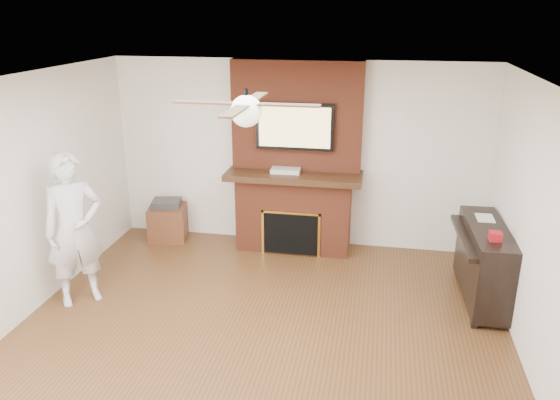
% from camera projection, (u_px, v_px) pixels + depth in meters
% --- Properties ---
extents(room_shell, '(5.36, 5.86, 2.86)m').
position_uv_depth(room_shell, '(249.00, 233.00, 4.78)').
color(room_shell, '#4E2F16').
rests_on(room_shell, ground).
extents(fireplace, '(1.78, 0.64, 2.50)m').
position_uv_depth(fireplace, '(295.00, 177.00, 7.22)').
color(fireplace, brown).
rests_on(fireplace, ground).
extents(tv, '(1.00, 0.08, 0.60)m').
position_uv_depth(tv, '(295.00, 127.00, 6.95)').
color(tv, black).
rests_on(tv, fireplace).
extents(ceiling_fan, '(1.21, 1.21, 0.31)m').
position_uv_depth(ceiling_fan, '(246.00, 110.00, 4.42)').
color(ceiling_fan, black).
rests_on(ceiling_fan, room_shell).
extents(person, '(0.75, 0.73, 1.71)m').
position_uv_depth(person, '(74.00, 230.00, 5.87)').
color(person, silver).
rests_on(person, ground).
extents(side_table, '(0.60, 0.60, 0.58)m').
position_uv_depth(side_table, '(168.00, 221.00, 7.72)').
color(side_table, '#572C18').
rests_on(side_table, ground).
extents(piano, '(0.54, 1.35, 0.97)m').
position_uv_depth(piano, '(483.00, 261.00, 6.02)').
color(piano, black).
rests_on(piano, ground).
extents(cable_box, '(0.39, 0.23, 0.05)m').
position_uv_depth(cable_box, '(286.00, 170.00, 7.11)').
color(cable_box, silver).
rests_on(cable_box, fireplace).
extents(candle_orange, '(0.07, 0.07, 0.14)m').
position_uv_depth(candle_orange, '(275.00, 246.00, 7.37)').
color(candle_orange, gold).
rests_on(candle_orange, ground).
extents(candle_green, '(0.08, 0.08, 0.10)m').
position_uv_depth(candle_green, '(288.00, 248.00, 7.36)').
color(candle_green, '#5A8E38').
rests_on(candle_green, ground).
extents(candle_cream, '(0.08, 0.08, 0.10)m').
position_uv_depth(candle_cream, '(294.00, 249.00, 7.32)').
color(candle_cream, '#FEF5CA').
rests_on(candle_cream, ground).
extents(candle_blue, '(0.06, 0.06, 0.08)m').
position_uv_depth(candle_blue, '(305.00, 249.00, 7.35)').
color(candle_blue, teal).
rests_on(candle_blue, ground).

